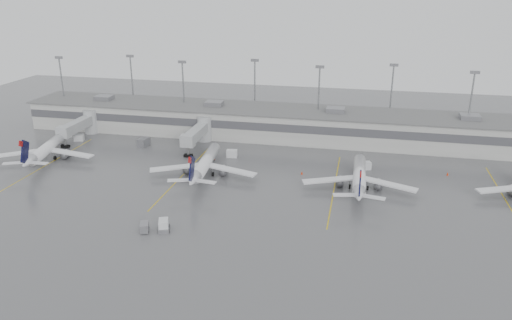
% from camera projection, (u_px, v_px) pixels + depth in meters
% --- Properties ---
extents(ground, '(260.00, 260.00, 0.00)m').
position_uv_depth(ground, '(228.00, 230.00, 90.65)').
color(ground, '#545456').
rests_on(ground, ground).
extents(terminal, '(152.00, 17.00, 9.45)m').
position_uv_depth(terminal, '(282.00, 123.00, 142.42)').
color(terminal, '#A4A39F').
rests_on(terminal, ground).
extents(light_masts, '(142.40, 8.00, 20.60)m').
position_uv_depth(light_masts, '(286.00, 92.00, 145.02)').
color(light_masts, gray).
rests_on(light_masts, ground).
extents(jet_bridge_left, '(4.00, 17.20, 7.00)m').
position_uv_depth(jet_bridge_left, '(83.00, 124.00, 142.43)').
color(jet_bridge_left, '#929597').
rests_on(jet_bridge_left, ground).
extents(jet_bridge_right, '(4.00, 17.20, 7.00)m').
position_uv_depth(jet_bridge_right, '(200.00, 132.00, 135.39)').
color(jet_bridge_right, '#929597').
rests_on(jet_bridge_right, ground).
extents(stand_markings, '(105.25, 40.00, 0.01)m').
position_uv_depth(stand_markings, '(256.00, 181.00, 112.67)').
color(stand_markings, gold).
rests_on(stand_markings, ground).
extents(jet_far_left, '(24.52, 27.77, 9.09)m').
position_uv_depth(jet_far_left, '(47.00, 149.00, 125.23)').
color(jet_far_left, white).
rests_on(jet_far_left, ground).
extents(jet_mid_left, '(24.99, 28.11, 9.09)m').
position_uv_depth(jet_mid_left, '(205.00, 164.00, 115.07)').
color(jet_mid_left, white).
rests_on(jet_mid_left, ground).
extents(jet_mid_right, '(24.54, 27.50, 8.90)m').
position_uv_depth(jet_mid_right, '(359.00, 177.00, 107.65)').
color(jet_mid_right, white).
rests_on(jet_mid_right, ground).
extents(baggage_tug, '(2.90, 3.60, 2.01)m').
position_uv_depth(baggage_tug, '(164.00, 226.00, 90.34)').
color(baggage_tug, silver).
rests_on(baggage_tug, ground).
extents(baggage_cart, '(2.29, 2.95, 1.67)m').
position_uv_depth(baggage_cart, '(144.00, 227.00, 89.86)').
color(baggage_cart, slate).
rests_on(baggage_cart, ground).
extents(gse_uld_a, '(2.89, 2.30, 1.80)m').
position_uv_depth(gse_uld_a, '(79.00, 138.00, 140.23)').
color(gse_uld_a, silver).
rests_on(gse_uld_a, ground).
extents(gse_uld_b, '(2.91, 2.17, 1.89)m').
position_uv_depth(gse_uld_b, '(232.00, 154.00, 127.30)').
color(gse_uld_b, silver).
rests_on(gse_uld_b, ground).
extents(gse_uld_c, '(3.00, 2.50, 1.82)m').
position_uv_depth(gse_uld_c, '(365.00, 166.00, 119.23)').
color(gse_uld_c, silver).
rests_on(gse_uld_c, ground).
extents(gse_loader, '(2.65, 3.79, 2.21)m').
position_uv_depth(gse_loader, '(144.00, 142.00, 135.65)').
color(gse_loader, slate).
rests_on(gse_loader, ground).
extents(cone_a, '(0.44, 0.44, 0.71)m').
position_uv_depth(cone_a, '(55.00, 148.00, 132.98)').
color(cone_a, red).
rests_on(cone_a, ground).
extents(cone_b, '(0.50, 0.50, 0.80)m').
position_uv_depth(cone_b, '(214.00, 158.00, 125.65)').
color(cone_b, red).
rests_on(cone_b, ground).
extents(cone_c, '(0.47, 0.47, 0.75)m').
position_uv_depth(cone_c, '(302.00, 173.00, 116.32)').
color(cone_c, red).
rests_on(cone_c, ground).
extents(cone_d, '(0.50, 0.50, 0.79)m').
position_uv_depth(cone_d, '(448.00, 174.00, 115.68)').
color(cone_d, red).
rests_on(cone_d, ground).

